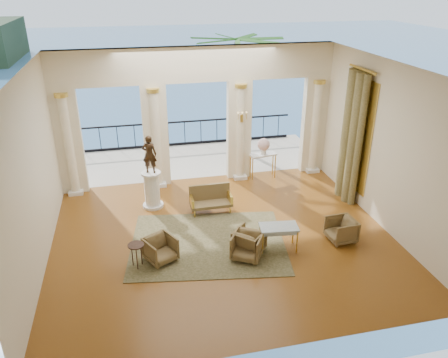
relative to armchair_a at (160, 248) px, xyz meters
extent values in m
plane|color=#502D0D|center=(1.73, 0.65, -0.35)|extent=(9.00, 9.00, 0.00)
plane|color=#F0E6C9|center=(1.73, -3.35, 1.90)|extent=(9.00, 0.00, 9.00)
plane|color=#F0E6C9|center=(-2.77, 0.65, 1.90)|extent=(0.00, 8.00, 8.00)
plane|color=#F0E6C9|center=(6.23, 0.65, 1.90)|extent=(0.00, 8.00, 8.00)
plane|color=white|center=(1.73, 0.65, 4.15)|extent=(9.00, 9.00, 0.00)
cube|color=#FFEFCE|center=(1.73, 4.50, 3.60)|extent=(9.00, 0.30, 1.10)
cube|color=#FFEFCE|center=(-2.37, 4.50, 1.35)|extent=(0.80, 0.30, 3.40)
cylinder|color=#FFEFCE|center=(-2.37, 4.32, 1.25)|extent=(0.28, 0.28, 3.20)
cylinder|color=gold|center=(-2.37, 4.32, 2.90)|extent=(0.40, 0.40, 0.12)
cube|color=silver|center=(-2.37, 4.32, -0.29)|extent=(0.45, 0.45, 0.12)
cube|color=#FFEFCE|center=(0.33, 4.50, 1.35)|extent=(0.80, 0.30, 3.40)
cylinder|color=#FFEFCE|center=(0.33, 4.32, 1.25)|extent=(0.28, 0.28, 3.20)
cylinder|color=gold|center=(0.33, 4.32, 2.90)|extent=(0.40, 0.40, 0.12)
cube|color=silver|center=(0.33, 4.32, -0.29)|extent=(0.45, 0.45, 0.12)
cube|color=#FFEFCE|center=(3.13, 4.50, 1.35)|extent=(0.80, 0.30, 3.40)
cylinder|color=#FFEFCE|center=(3.13, 4.32, 1.25)|extent=(0.28, 0.28, 3.20)
cylinder|color=gold|center=(3.13, 4.32, 2.90)|extent=(0.40, 0.40, 0.12)
cube|color=silver|center=(3.13, 4.32, -0.29)|extent=(0.45, 0.45, 0.12)
cube|color=#FFEFCE|center=(5.83, 4.50, 1.35)|extent=(0.80, 0.30, 3.40)
cylinder|color=#FFEFCE|center=(5.83, 4.32, 1.25)|extent=(0.28, 0.28, 3.20)
cylinder|color=gold|center=(5.83, 4.32, 2.90)|extent=(0.40, 0.40, 0.12)
cube|color=silver|center=(5.83, 4.32, -0.29)|extent=(0.45, 0.45, 0.12)
cube|color=#AEA593|center=(1.73, 6.45, -0.40)|extent=(10.00, 3.60, 0.10)
cube|color=black|center=(1.73, 8.05, 0.65)|extent=(9.00, 0.06, 0.06)
cube|color=black|center=(1.73, 8.05, -0.30)|extent=(9.00, 0.06, 0.10)
cylinder|color=black|center=(1.73, 8.05, 0.15)|extent=(0.03, 0.03, 1.00)
cylinder|color=black|center=(-2.37, 8.05, 0.15)|extent=(0.03, 0.03, 1.00)
cylinder|color=black|center=(5.83, 8.05, 0.15)|extent=(0.03, 0.03, 1.00)
cylinder|color=#4C3823|center=(3.73, 7.25, 1.75)|extent=(0.20, 0.20, 4.20)
plane|color=teal|center=(1.73, 60.65, -6.35)|extent=(160.00, 160.00, 0.00)
cylinder|color=brown|center=(6.03, 1.70, 1.65)|extent=(0.26, 0.26, 4.00)
cylinder|color=brown|center=(5.99, 2.15, 1.65)|extent=(0.32, 0.32, 4.00)
cylinder|color=brown|center=(6.03, 2.60, 1.65)|extent=(0.26, 0.26, 4.00)
cylinder|color=gold|center=(6.08, 2.15, 3.70)|extent=(0.08, 1.40, 0.08)
cube|color=gold|center=(6.20, 2.15, 1.75)|extent=(0.04, 1.60, 3.40)
cube|color=gold|center=(3.13, 4.18, 1.85)|extent=(0.10, 0.04, 0.25)
cylinder|color=gold|center=(2.99, 4.10, 1.95)|extent=(0.02, 0.02, 0.22)
cylinder|color=gold|center=(3.13, 4.10, 1.95)|extent=(0.02, 0.02, 0.22)
cylinder|color=gold|center=(3.27, 4.10, 1.95)|extent=(0.02, 0.02, 0.22)
cube|color=#31381A|center=(1.28, 0.49, -0.34)|extent=(4.46, 3.72, 0.02)
imported|color=#42351E|center=(0.00, 0.00, 0.00)|extent=(0.90, 0.88, 0.70)
imported|color=#42351E|center=(2.12, -0.35, 0.02)|extent=(0.95, 0.93, 0.73)
imported|color=#42351E|center=(4.77, -0.14, 0.00)|extent=(0.69, 0.73, 0.70)
imported|color=#42351E|center=(2.23, -0.14, 0.01)|extent=(0.95, 0.95, 0.71)
cube|color=#42351E|center=(1.69, 2.12, -0.07)|extent=(1.24, 0.52, 0.09)
cube|color=#42351E|center=(1.68, 2.36, 0.22)|extent=(1.24, 0.08, 0.50)
cube|color=gold|center=(1.11, 2.11, 0.09)|extent=(0.08, 0.50, 0.24)
cube|color=gold|center=(2.26, 2.12, 0.09)|extent=(0.08, 0.50, 0.24)
cylinder|color=gold|center=(1.16, 1.91, -0.23)|extent=(0.05, 0.05, 0.23)
cylinder|color=gold|center=(2.22, 1.92, -0.23)|extent=(0.05, 0.05, 0.23)
cylinder|color=gold|center=(1.15, 2.32, -0.23)|extent=(0.05, 0.05, 0.23)
cylinder|color=gold|center=(2.21, 2.33, -0.23)|extent=(0.05, 0.05, 0.23)
cube|color=#9DB7C5|center=(3.00, -0.14, 0.29)|extent=(1.03, 0.65, 0.04)
cylinder|color=gold|center=(2.54, -0.31, -0.04)|extent=(0.04, 0.04, 0.62)
cylinder|color=gold|center=(3.41, -0.42, -0.04)|extent=(0.04, 0.04, 0.62)
cylinder|color=gold|center=(2.59, 0.13, -0.04)|extent=(0.04, 0.04, 0.62)
cylinder|color=gold|center=(3.47, 0.02, -0.04)|extent=(0.04, 0.04, 0.62)
cylinder|color=silver|center=(0.02, 2.87, -0.31)|extent=(0.63, 0.63, 0.08)
cylinder|color=silver|center=(0.02, 2.87, 0.23)|extent=(0.46, 0.46, 1.00)
cylinder|color=silver|center=(0.02, 2.87, 0.77)|extent=(0.58, 0.58, 0.06)
imported|color=black|center=(0.02, 2.87, 1.38)|extent=(0.48, 0.37, 1.15)
cube|color=silver|center=(3.93, 4.20, 0.50)|extent=(0.97, 0.51, 0.05)
cylinder|color=gold|center=(3.55, 4.01, 0.06)|extent=(0.04, 0.04, 0.82)
cylinder|color=gold|center=(4.36, 4.15, 0.06)|extent=(0.04, 0.04, 0.82)
cylinder|color=gold|center=(3.51, 4.26, 0.06)|extent=(0.04, 0.04, 0.82)
cylinder|color=gold|center=(4.31, 4.40, 0.06)|extent=(0.04, 0.04, 0.82)
cylinder|color=white|center=(3.93, 4.20, 0.65)|extent=(0.21, 0.21, 0.27)
sphere|color=#C88990|center=(3.93, 4.20, 0.87)|extent=(0.42, 0.42, 0.42)
cylinder|color=black|center=(-0.58, -0.16, 0.28)|extent=(0.39, 0.39, 0.03)
cylinder|color=black|center=(-0.47, -0.10, -0.04)|extent=(0.03, 0.03, 0.61)
cylinder|color=black|center=(-0.69, -0.09, -0.04)|extent=(0.03, 0.03, 0.61)
cylinder|color=black|center=(-0.58, -0.28, -0.04)|extent=(0.03, 0.03, 0.61)
camera|label=1|loc=(-0.44, -9.14, 6.08)|focal=35.00mm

